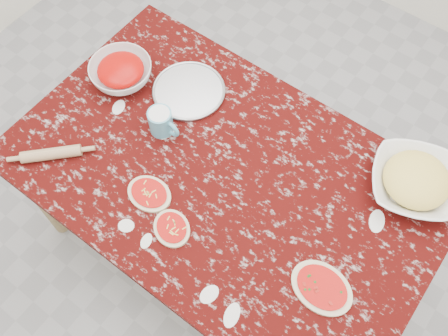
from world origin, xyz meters
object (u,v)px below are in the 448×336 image
at_px(worktable, 224,184).
at_px(sauce_bowl, 121,72).
at_px(pizza_tray, 189,91).
at_px(rolling_pin, 51,154).
at_px(cheese_bowl, 414,183).
at_px(flour_mug, 161,122).

relative_size(worktable, sauce_bowl, 6.25).
relative_size(pizza_tray, rolling_pin, 1.31).
bearing_deg(cheese_bowl, sauce_bowl, -167.83).
relative_size(worktable, cheese_bowl, 5.00).
distance_m(worktable, sauce_bowl, 0.63).
height_order(pizza_tray, sauce_bowl, sauce_bowl).
xyz_separation_m(pizza_tray, sauce_bowl, (-0.26, -0.11, 0.03)).
bearing_deg(flour_mug, rolling_pin, -126.81).
distance_m(flour_mug, rolling_pin, 0.43).
bearing_deg(rolling_pin, sauce_bowl, 95.12).
xyz_separation_m(worktable, flour_mug, (-0.31, 0.02, 0.14)).
height_order(sauce_bowl, rolling_pin, sauce_bowl).
xyz_separation_m(worktable, rolling_pin, (-0.57, -0.33, 0.11)).
bearing_deg(sauce_bowl, cheese_bowl, 12.17).
bearing_deg(rolling_pin, cheese_bowl, 31.12).
height_order(worktable, rolling_pin, rolling_pin).
bearing_deg(worktable, rolling_pin, -149.97).
distance_m(worktable, rolling_pin, 0.66).
relative_size(cheese_bowl, flour_mug, 2.29).
bearing_deg(pizza_tray, flour_mug, -80.78).
bearing_deg(worktable, pizza_tray, 147.35).
xyz_separation_m(worktable, sauce_bowl, (-0.61, 0.11, 0.12)).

